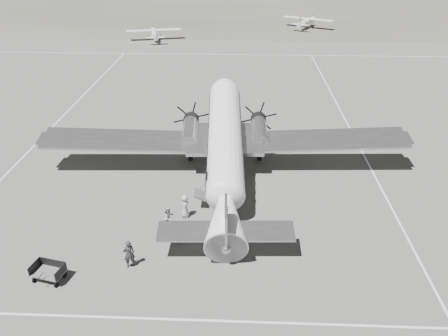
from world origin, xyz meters
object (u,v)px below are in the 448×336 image
(ramp_agent, at_px, (169,217))
(light_plane_right, at_px, (307,23))
(dc3_airliner, at_px, (225,148))
(ground_crew, at_px, (129,254))
(passenger, at_px, (185,206))
(baggage_cart_far, at_px, (48,272))
(light_plane_left, at_px, (154,35))
(baggage_cart_near, at_px, (174,233))

(ramp_agent, bearing_deg, light_plane_right, 19.24)
(dc3_airliner, height_order, ground_crew, dc3_airliner)
(passenger, bearing_deg, baggage_cart_far, 135.01)
(dc3_airliner, bearing_deg, passenger, -119.21)
(ramp_agent, distance_m, passenger, 1.62)
(dc3_airliner, xyz_separation_m, light_plane_left, (-14.67, 49.34, -1.86))
(dc3_airliner, bearing_deg, baggage_cart_near, -114.00)
(light_plane_left, relative_size, ramp_agent, 5.97)
(ramp_agent, height_order, passenger, passenger)
(dc3_airliner, relative_size, light_plane_right, 2.89)
(dc3_airliner, distance_m, ground_crew, 11.72)
(baggage_cart_far, height_order, ramp_agent, ramp_agent)
(light_plane_left, distance_m, light_plane_right, 31.11)
(baggage_cart_far, bearing_deg, dc3_airliner, 63.68)
(dc3_airliner, relative_size, passenger, 17.92)
(dc3_airliner, xyz_separation_m, passenger, (-2.55, -5.10, -2.03))
(baggage_cart_near, xyz_separation_m, baggage_cart_far, (-6.56, -4.05, 0.07))
(dc3_airliner, relative_size, ramp_agent, 18.40)
(dc3_airliner, height_order, passenger, dc3_airliner)
(light_plane_right, bearing_deg, ramp_agent, -75.80)
(ground_crew, bearing_deg, baggage_cart_near, -157.87)
(baggage_cart_near, height_order, baggage_cart_far, baggage_cart_far)
(light_plane_right, height_order, baggage_cart_far, light_plane_right)
(baggage_cart_near, bearing_deg, ground_crew, -131.23)
(ramp_agent, bearing_deg, dc3_airliner, 5.49)
(baggage_cart_near, bearing_deg, ramp_agent, 110.43)
(baggage_cart_near, distance_m, ramp_agent, 1.29)
(light_plane_left, xyz_separation_m, baggage_cart_far, (5.13, -60.98, -0.49))
(light_plane_left, distance_m, passenger, 55.77)
(baggage_cart_far, xyz_separation_m, ramp_agent, (6.09, 5.19, 0.30))
(baggage_cart_far, bearing_deg, ramp_agent, 53.48)
(dc3_airliner, height_order, light_plane_right, dc3_airliner)
(light_plane_right, distance_m, ramp_agent, 70.09)
(light_plane_right, xyz_separation_m, ramp_agent, (-17.44, -67.88, -0.26))
(ground_crew, relative_size, passenger, 1.10)
(ramp_agent, bearing_deg, baggage_cart_near, -123.87)
(dc3_airliner, xyz_separation_m, light_plane_right, (13.99, 61.43, -1.79))
(baggage_cart_far, relative_size, ground_crew, 1.00)
(ground_crew, xyz_separation_m, passenger, (2.65, 5.23, -0.08))
(light_plane_right, bearing_deg, dc3_airliner, -74.22)
(baggage_cart_near, bearing_deg, light_plane_left, 99.55)
(dc3_airliner, distance_m, passenger, 6.05)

